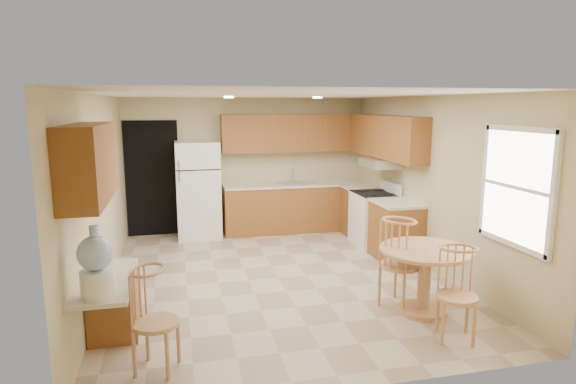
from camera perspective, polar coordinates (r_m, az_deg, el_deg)
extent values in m
plane|color=tan|center=(6.79, -1.19, -10.14)|extent=(5.50, 5.50, 0.00)
cube|color=white|center=(6.36, -1.28, 11.47)|extent=(4.50, 5.50, 0.02)
cube|color=#C6B986|center=(9.14, -4.81, 3.21)|extent=(4.50, 0.02, 2.50)
cube|color=#C6B986|center=(3.88, 7.24, -6.54)|extent=(4.50, 0.02, 2.50)
cube|color=#C6B986|center=(6.40, -21.37, -0.50)|extent=(0.02, 5.50, 2.50)
cube|color=#C6B986|center=(7.26, 16.42, 1.00)|extent=(0.02, 5.50, 2.50)
cube|color=black|center=(9.07, -15.78, 1.53)|extent=(0.90, 0.02, 2.10)
cube|color=#925725|center=(9.15, 0.98, -1.92)|extent=(2.75, 0.60, 0.87)
cube|color=beige|center=(9.07, 0.98, 0.90)|extent=(2.75, 0.63, 0.04)
cube|color=#925725|center=(8.93, 8.63, -2.35)|extent=(0.60, 0.59, 0.87)
cube|color=beige|center=(8.84, 8.71, 0.53)|extent=(0.63, 0.59, 0.04)
cube|color=#925725|center=(7.63, 12.67, -4.65)|extent=(0.60, 0.80, 0.87)
cube|color=beige|center=(7.53, 12.80, -1.30)|extent=(0.63, 0.80, 0.04)
cube|color=#925725|center=(9.09, 0.79, 7.01)|extent=(2.75, 0.33, 0.70)
cube|color=#925725|center=(8.19, 11.45, 6.45)|extent=(0.33, 2.42, 0.70)
cube|color=#925725|center=(4.72, -22.54, 3.20)|extent=(0.33, 1.40, 0.70)
cube|color=silver|center=(9.06, 0.83, 1.03)|extent=(0.78, 0.44, 0.01)
cube|color=silver|center=(8.17, 10.89, 3.43)|extent=(0.50, 0.76, 0.14)
cube|color=#925725|center=(5.35, -20.02, -12.43)|extent=(0.48, 0.42, 0.72)
cube|color=beige|center=(4.86, -20.82, -9.88)|extent=(0.50, 1.20, 0.04)
cube|color=white|center=(5.70, 25.51, 0.51)|extent=(0.05, 1.00, 1.20)
cube|color=white|center=(5.63, 25.92, 6.74)|extent=(0.05, 1.10, 0.06)
cube|color=white|center=(5.82, 24.96, -5.53)|extent=(0.05, 1.10, 0.06)
cube|color=white|center=(5.29, 28.97, -0.45)|extent=(0.05, 0.06, 1.28)
cube|color=white|center=(6.11, 22.36, 1.33)|extent=(0.05, 0.06, 1.28)
cylinder|color=white|center=(7.47, -7.04, 11.10)|extent=(0.14, 0.14, 0.02)
cylinder|color=white|center=(7.75, 3.50, 11.12)|extent=(0.14, 0.14, 0.02)
cube|color=white|center=(8.76, -10.59, 0.23)|extent=(0.76, 0.71, 1.73)
cube|color=black|center=(8.34, -10.56, 2.57)|extent=(0.75, 0.01, 0.02)
cube|color=silver|center=(8.34, -12.75, 1.78)|extent=(0.03, 0.03, 0.18)
cube|color=silver|center=(8.31, -12.80, 3.17)|extent=(0.03, 0.03, 0.14)
cube|color=white|center=(8.30, 10.16, -3.24)|extent=(0.65, 0.76, 0.90)
cube|color=black|center=(8.21, 10.26, -0.15)|extent=(0.64, 0.75, 0.02)
cube|color=white|center=(8.31, 12.05, 0.57)|extent=(0.06, 0.76, 0.18)
cylinder|color=tan|center=(5.94, 15.69, -13.31)|extent=(0.56, 0.56, 0.06)
cylinder|color=tan|center=(5.81, 15.85, -10.19)|extent=(0.14, 0.14, 0.69)
cylinder|color=tan|center=(5.69, 16.04, -6.65)|extent=(1.04, 1.04, 0.04)
cylinder|color=tan|center=(5.89, 13.14, -8.48)|extent=(0.47, 0.47, 0.04)
cylinder|color=tan|center=(6.05, 10.90, -10.40)|extent=(0.04, 0.04, 0.50)
cylinder|color=tan|center=(6.19, 13.76, -10.04)|extent=(0.04, 0.04, 0.50)
cylinder|color=tan|center=(5.77, 12.26, -11.50)|extent=(0.04, 0.04, 0.50)
cylinder|color=tan|center=(5.91, 15.24, -11.08)|extent=(0.04, 0.04, 0.50)
cylinder|color=tan|center=(5.27, 19.37, -11.68)|extent=(0.42, 0.42, 0.04)
cylinder|color=tan|center=(5.39, 16.96, -13.59)|extent=(0.04, 0.04, 0.45)
cylinder|color=tan|center=(5.54, 19.72, -13.09)|extent=(0.04, 0.04, 0.45)
cylinder|color=tan|center=(5.16, 18.67, -14.81)|extent=(0.04, 0.04, 0.45)
cylinder|color=tan|center=(5.32, 21.52, -14.23)|extent=(0.04, 0.04, 0.45)
cylinder|color=tan|center=(4.60, -15.41, -14.77)|extent=(0.42, 0.42, 0.04)
cylinder|color=tan|center=(4.84, -17.05, -16.48)|extent=(0.04, 0.04, 0.45)
cylinder|color=tan|center=(4.83, -13.37, -16.38)|extent=(0.04, 0.04, 0.45)
cylinder|color=tan|center=(4.58, -17.30, -18.14)|extent=(0.04, 0.04, 0.45)
cylinder|color=tan|center=(4.56, -13.38, -18.04)|extent=(0.04, 0.04, 0.45)
cylinder|color=white|center=(4.42, -21.65, -10.04)|extent=(0.28, 0.28, 0.23)
sphere|color=#9BC0EF|center=(4.34, -21.88, -6.73)|extent=(0.30, 0.30, 0.30)
cylinder|color=#9BC0EF|center=(4.29, -22.05, -4.28)|extent=(0.07, 0.07, 0.09)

